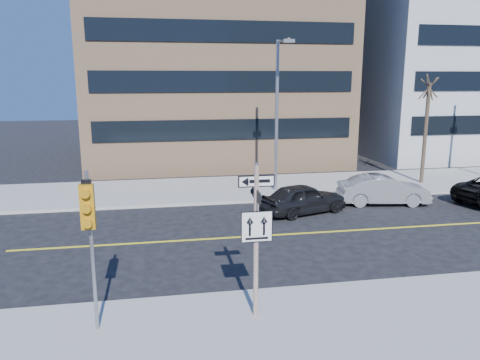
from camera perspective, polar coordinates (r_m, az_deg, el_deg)
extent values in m
plane|color=black|center=(15.04, -0.13, -12.13)|extent=(120.00, 120.00, 0.00)
cylinder|color=beige|center=(11.95, 1.96, -7.64)|extent=(0.13, 0.13, 4.00)
cylinder|color=gray|center=(11.42, 2.03, 1.97)|extent=(0.10, 0.10, 0.06)
cube|color=black|center=(11.50, 2.02, -0.14)|extent=(0.92, 0.03, 0.30)
cube|color=black|center=(11.58, 2.01, -1.83)|extent=(0.03, 0.92, 0.30)
cube|color=white|center=(11.73, 2.06, -5.72)|extent=(0.80, 0.03, 0.80)
cylinder|color=gray|center=(11.83, -17.57, -8.46)|extent=(0.09, 0.09, 4.00)
cube|color=#C88712|center=(11.28, -18.10, -3.11)|extent=(0.32, 0.22, 1.05)
sphere|color=#8C0705|center=(11.08, -18.30, -1.53)|extent=(0.17, 0.17, 0.17)
sphere|color=black|center=(11.16, -18.18, -3.27)|extent=(0.17, 0.17, 0.17)
sphere|color=black|center=(11.26, -18.06, -4.99)|extent=(0.17, 0.17, 0.17)
imported|color=black|center=(22.10, 7.78, -2.24)|extent=(2.86, 4.45, 1.41)
imported|color=gray|center=(24.51, 17.07, -1.16)|extent=(2.23, 4.62, 1.46)
cylinder|color=gray|center=(25.38, 4.49, 7.63)|extent=(0.18, 0.18, 8.00)
cylinder|color=gray|center=(24.39, 5.27, 16.59)|extent=(0.10, 2.20, 0.10)
cube|color=gray|center=(23.42, 5.93, 16.51)|extent=(0.55, 0.30, 0.16)
cylinder|color=#3C2F23|center=(29.33, 21.65, 5.28)|extent=(0.22, 0.22, 5.80)
cube|color=tan|center=(38.82, -3.79, 16.44)|extent=(18.00, 18.00, 18.00)
cube|color=#AFB2B5|center=(45.84, 25.68, 12.78)|extent=(20.00, 16.00, 15.00)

